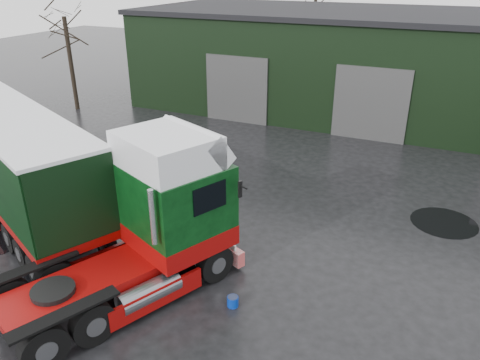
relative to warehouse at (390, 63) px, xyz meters
name	(u,v)px	position (x,y,z in m)	size (l,w,h in m)	color
ground	(224,261)	(-2.00, -20.00, -3.16)	(100.00, 100.00, 0.00)	black
warehouse	(390,63)	(0.00, 0.00, 0.00)	(32.40, 12.40, 6.30)	black
hero_tractor	(111,228)	(-3.97, -22.86, -0.83)	(3.18, 7.49, 4.65)	black
trailer_left	(7,158)	(-11.27, -20.00, -1.06)	(2.76, 13.50, 4.19)	silver
wash_bucket	(233,301)	(-0.78, -21.87, -3.00)	(0.33, 0.33, 0.30)	#072998
tree_left	(68,44)	(-19.00, -8.00, 1.09)	(4.40, 4.40, 8.50)	black
tree_back_a	(314,17)	(-8.00, 10.00, 1.59)	(4.40, 4.40, 9.50)	black
puddle_0	(46,286)	(-6.31, -23.42, -3.15)	(2.66, 2.66, 0.01)	black
puddle_1	(444,222)	(4.47, -14.25, -3.15)	(2.44, 2.44, 0.01)	black
puddle_4	(179,275)	(-2.94, -21.27, -3.15)	(1.41, 1.41, 0.01)	black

